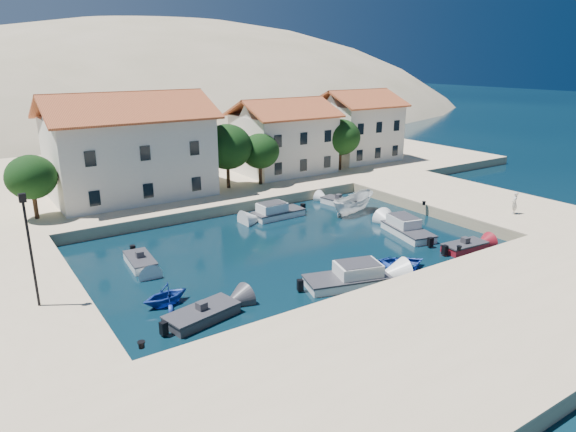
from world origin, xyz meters
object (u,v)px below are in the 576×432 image
(boat_east, at_px, (353,213))
(building_left, at_px, (129,144))
(lamppost, at_px, (29,240))
(building_right, at_px, (357,124))
(building_mid, at_px, (283,135))
(rowboat_south, at_px, (395,270))
(cabin_cruiser_south, at_px, (347,278))
(pedestrian, at_px, (514,203))
(cabin_cruiser_east, at_px, (408,230))

(boat_east, bearing_deg, building_left, 37.16)
(building_left, distance_m, lamppost, 23.10)
(building_right, bearing_deg, lamppost, -152.07)
(boat_east, bearing_deg, lamppost, 90.85)
(building_mid, distance_m, rowboat_south, 28.40)
(rowboat_south, relative_size, boat_east, 0.91)
(building_mid, distance_m, lamppost, 36.21)
(building_left, relative_size, building_mid, 1.40)
(building_mid, distance_m, cabin_cruiser_south, 29.84)
(building_right, distance_m, rowboat_south, 34.79)
(lamppost, distance_m, boat_east, 28.49)
(pedestrian, bearing_deg, building_mid, -106.90)
(cabin_cruiser_south, bearing_deg, rowboat_south, 16.08)
(building_mid, bearing_deg, building_right, 4.76)
(building_mid, height_order, boat_east, building_mid)
(rowboat_south, height_order, boat_east, boat_east)
(cabin_cruiser_east, relative_size, pedestrian, 2.86)
(building_left, height_order, cabin_cruiser_south, building_left)
(building_right, relative_size, cabin_cruiser_south, 1.65)
(rowboat_south, relative_size, cabin_cruiser_east, 0.87)
(pedestrian, bearing_deg, cabin_cruiser_east, -50.46)
(cabin_cruiser_south, bearing_deg, boat_east, 64.13)
(pedestrian, bearing_deg, boat_east, -80.92)
(building_mid, relative_size, pedestrian, 5.51)
(building_mid, distance_m, building_right, 12.04)
(cabin_cruiser_east, height_order, boat_east, cabin_cruiser_east)
(building_right, relative_size, lamppost, 1.52)
(building_right, bearing_deg, boat_east, -131.63)
(cabin_cruiser_east, distance_m, pedestrian, 10.00)
(cabin_cruiser_east, relative_size, boat_east, 1.05)
(building_right, height_order, cabin_cruiser_south, building_right)
(building_right, relative_size, pedestrian, 4.96)
(building_left, height_order, cabin_cruiser_east, building_left)
(cabin_cruiser_south, xyz_separation_m, rowboat_south, (4.20, -0.00, -0.48))
(building_left, xyz_separation_m, cabin_cruiser_south, (5.34, -25.60, -5.46))
(building_right, xyz_separation_m, cabin_cruiser_east, (-14.44, -23.03, -5.00))
(cabin_cruiser_east, bearing_deg, rowboat_south, 140.24)
(rowboat_south, distance_m, pedestrian, 15.61)
(building_left, bearing_deg, cabin_cruiser_east, -53.50)
(boat_east, bearing_deg, building_right, -53.42)
(building_right, xyz_separation_m, pedestrian, (-5.04, -26.09, -3.52))
(rowboat_south, xyz_separation_m, cabin_cruiser_east, (6.02, 4.57, 0.48))
(building_left, xyz_separation_m, boat_east, (15.91, -13.86, -5.94))
(building_left, bearing_deg, building_mid, 3.18)
(lamppost, height_order, cabin_cruiser_east, lamppost)
(rowboat_south, distance_m, cabin_cruiser_east, 7.58)
(lamppost, bearing_deg, rowboat_south, -14.91)
(cabin_cruiser_east, xyz_separation_m, boat_east, (0.35, 7.17, -0.48))
(building_mid, bearing_deg, lamppost, -144.55)
(building_mid, xyz_separation_m, lamppost, (-29.50, -21.00, -0.47))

